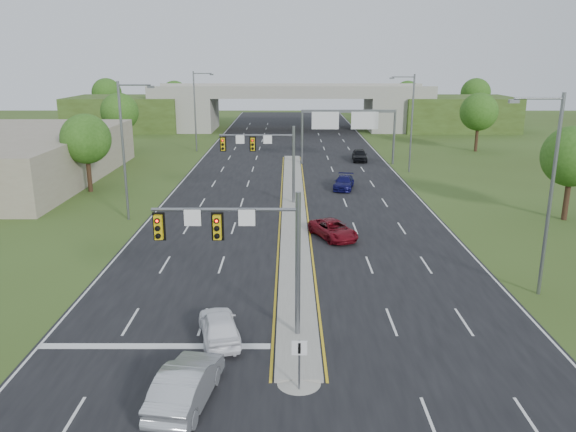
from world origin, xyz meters
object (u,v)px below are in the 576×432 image
Objects in this scene: overpass at (291,110)px; signal_mast_near at (248,242)px; car_far_b at (344,182)px; sign_gantry at (347,122)px; car_far_c at (360,155)px; keep_right_sign at (299,357)px; car_far_a at (333,229)px; car_white at (219,326)px; car_silver at (186,384)px; signal_mast_far at (268,152)px.

signal_mast_near is at bearing -91.62° from overpass.
overpass is 49.23m from car_far_b.
sign_gantry reaches higher than car_far_c.
keep_right_sign reaches higher than car_far_c.
car_far_c is at bearing -75.32° from overpass.
car_far_a is 16.23m from car_far_b.
keep_right_sign is 0.53× the size of car_white.
car_far_c is at bearing -118.10° from car_white.
car_silver is (-0.64, -5.00, 0.09)m from car_white.
car_white is 0.94× the size of car_far_b.
signal_mast_near is 0.60× the size of sign_gantry.
car_white is at bearing -102.84° from sign_gantry.
car_far_b is at bearing 76.72° from signal_mast_near.
keep_right_sign is 5.60m from car_white.
signal_mast_far is 1.68× the size of car_white.
keep_right_sign is at bearing -160.24° from car_silver.
signal_mast_far is 29.71m from keep_right_sign.
car_white is 5.04m from car_silver.
car_white is at bearing -94.15° from car_far_b.
car_silver is at bearing -92.87° from overpass.
keep_right_sign reaches higher than car_far_b.
signal_mast_near is 1.45× the size of car_silver.
overpass is 16.55× the size of car_silver.
car_far_c is (8.61, 51.66, -0.74)m from keep_right_sign.
signal_mast_far is 10.45m from car_far_b.
signal_mast_far is 55.13m from overpass.
car_far_b is at bearing -119.15° from car_white.
keep_right_sign is at bearing -86.77° from car_far_b.
car_far_a is 32.60m from car_far_c.
keep_right_sign is 0.03× the size of overpass.
sign_gantry is 2.61× the size of car_far_b.
car_far_c reaches higher than car_far_b.
car_silver is at bearing -169.18° from keep_right_sign.
car_far_b reaches higher than car_far_a.
signal_mast_near is 45.88m from sign_gantry.
car_silver is (-10.96, -50.26, -4.42)m from sign_gantry.
car_white is at bearing -101.41° from car_far_c.
car_far_c is (8.61, -32.87, -2.78)m from overpass.
signal_mast_far is at bearing -84.86° from car_silver.
car_far_b is (9.38, 36.47, -0.15)m from car_silver.
car_white reaches higher than car_far_a.
signal_mast_far is 11.82m from car_far_a.
overpass is at bearing 107.32° from car_far_b.
sign_gantry is 0.14× the size of overpass.
signal_mast_far reaches higher than car_silver.
overpass is (2.26, 55.07, -1.17)m from signal_mast_far.
car_far_c is at bearing 80.53° from keep_right_sign.
car_silver reaches higher than car_white.
car_silver is at bearing -93.81° from signal_mast_far.
car_far_c is (5.80, 32.08, 0.11)m from car_far_a.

